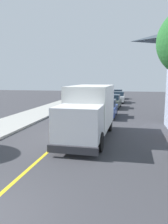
# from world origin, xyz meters

# --- Properties ---
(centre_line_yellow) EXTENTS (0.16, 56.00, 0.01)m
(centre_line_yellow) POSITION_xyz_m (0.00, 10.00, 0.00)
(centre_line_yellow) COLOR gold
(centre_line_yellow) RESTS_ON ground
(box_truck) EXTENTS (2.52, 7.22, 3.20)m
(box_truck) POSITION_xyz_m (1.52, 8.80, 1.77)
(box_truck) COLOR silver
(box_truck) RESTS_ON ground
(parked_car_near) EXTENTS (1.85, 4.42, 1.67)m
(parked_car_near) POSITION_xyz_m (1.81, 16.51, 0.79)
(parked_car_near) COLOR #2D4793
(parked_car_near) RESTS_ON ground
(parked_car_mid) EXTENTS (2.01, 4.48, 1.67)m
(parked_car_mid) POSITION_xyz_m (1.87, 23.08, 0.79)
(parked_car_mid) COLOR #4C564C
(parked_car_mid) RESTS_ON ground
(parked_car_far) EXTENTS (1.81, 4.40, 1.67)m
(parked_car_far) POSITION_xyz_m (2.22, 29.60, 0.79)
(parked_car_far) COLOR silver
(parked_car_far) RESTS_ON ground
(parked_car_furthest) EXTENTS (1.86, 4.43, 1.67)m
(parked_car_furthest) POSITION_xyz_m (1.74, 36.02, 0.79)
(parked_car_furthest) COLOR black
(parked_car_furthest) RESTS_ON ground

